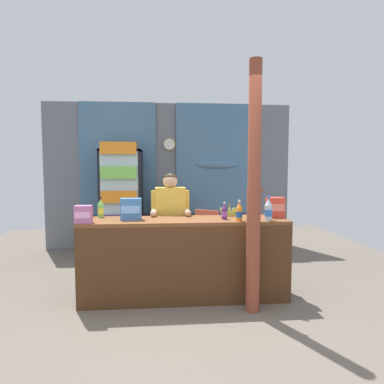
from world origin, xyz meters
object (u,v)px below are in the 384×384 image
object	(u,v)px
soda_bottle_orange_soda	(239,212)
snack_box_biscuit	(131,209)
timber_post	(254,194)
snack_box_crackers	(275,207)
soda_bottle_water	(268,210)
snack_box_wafer	(83,214)
plastic_lawn_chair	(210,231)
banana_bunch	(229,211)
bottle_shelf_rack	(170,220)
soda_bottle_grape_soda	(224,212)
drink_fridge	(121,194)
shopkeeper	(170,215)
stall_counter	(185,252)
soda_bottle_lime_soda	(101,209)

from	to	relation	value
soda_bottle_orange_soda	snack_box_biscuit	bearing A→B (deg)	171.55
timber_post	snack_box_biscuit	distance (m)	1.42
soda_bottle_orange_soda	snack_box_crackers	bearing A→B (deg)	25.04
soda_bottle_water	snack_box_wafer	world-z (taller)	soda_bottle_water
plastic_lawn_chair	snack_box_biscuit	size ratio (longest dim) A/B	3.42
soda_bottle_orange_soda	banana_bunch	distance (m)	0.37
bottle_shelf_rack	soda_bottle_grape_soda	bearing A→B (deg)	-74.69
plastic_lawn_chair	soda_bottle_water	bearing A→B (deg)	-76.12
drink_fridge	shopkeeper	xyz separation A→B (m)	(0.83, -1.51, -0.15)
plastic_lawn_chair	soda_bottle_water	distance (m)	1.87
stall_counter	banana_bunch	xyz separation A→B (m)	(0.57, 0.29, 0.43)
plastic_lawn_chair	soda_bottle_water	world-z (taller)	soda_bottle_water
plastic_lawn_chair	drink_fridge	bearing A→B (deg)	164.40
stall_counter	soda_bottle_lime_soda	bearing A→B (deg)	162.08
bottle_shelf_rack	stall_counter	bearing A→B (deg)	-86.54
timber_post	soda_bottle_orange_soda	xyz separation A→B (m)	(-0.10, 0.25, -0.23)
soda_bottle_orange_soda	timber_post	bearing A→B (deg)	-68.12
plastic_lawn_chair	stall_counter	bearing A→B (deg)	-107.62
snack_box_crackers	banana_bunch	xyz separation A→B (m)	(-0.54, 0.13, -0.06)
snack_box_wafer	banana_bunch	distance (m)	1.73
drink_fridge	snack_box_crackers	world-z (taller)	drink_fridge
bottle_shelf_rack	snack_box_crackers	world-z (taller)	snack_box_crackers
bottle_shelf_rack	soda_bottle_orange_soda	distance (m)	2.48
soda_bottle_lime_soda	snack_box_biscuit	world-z (taller)	snack_box_biscuit
timber_post	soda_bottle_water	bearing A→B (deg)	45.29
plastic_lawn_chair	banana_bunch	size ratio (longest dim) A/B	3.22
shopkeeper	banana_bunch	xyz separation A→B (m)	(0.73, -0.27, 0.08)
plastic_lawn_chair	snack_box_biscuit	distance (m)	2.01
soda_bottle_lime_soda	banana_bunch	xyz separation A→B (m)	(1.59, -0.04, -0.05)
bottle_shelf_rack	soda_bottle_lime_soda	bearing A→B (deg)	-114.81
drink_fridge	shopkeeper	bearing A→B (deg)	-61.19
bottle_shelf_rack	snack_box_crackers	size ratio (longest dim) A/B	4.61
shopkeeper	soda_bottle_grape_soda	xyz separation A→B (m)	(0.63, -0.51, 0.11)
stall_counter	snack_box_biscuit	distance (m)	0.81
soda_bottle_grape_soda	snack_box_wafer	world-z (taller)	soda_bottle_grape_soda
soda_bottle_grape_soda	shopkeeper	bearing A→B (deg)	140.77
plastic_lawn_chair	banana_bunch	distance (m)	1.46
soda_bottle_grape_soda	stall_counter	bearing A→B (deg)	-173.97
plastic_lawn_chair	snack_box_wafer	size ratio (longest dim) A/B	4.42
soda_bottle_grape_soda	snack_box_crackers	size ratio (longest dim) A/B	0.83
shopkeeper	soda_bottle_lime_soda	bearing A→B (deg)	-164.90
stall_counter	snack_box_biscuit	size ratio (longest dim) A/B	9.58
bottle_shelf_rack	soda_bottle_grape_soda	world-z (taller)	soda_bottle_grape_soda
soda_bottle_orange_soda	bottle_shelf_rack	bearing A→B (deg)	107.85
stall_counter	soda_bottle_grape_soda	distance (m)	0.66
snack_box_wafer	drink_fridge	bearing A→B (deg)	86.68
shopkeeper	plastic_lawn_chair	bearing A→B (deg)	57.84
timber_post	drink_fridge	size ratio (longest dim) A/B	1.35
drink_fridge	snack_box_crackers	xyz separation A→B (m)	(2.11, -1.92, -0.01)
timber_post	snack_box_crackers	bearing A→B (deg)	49.82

